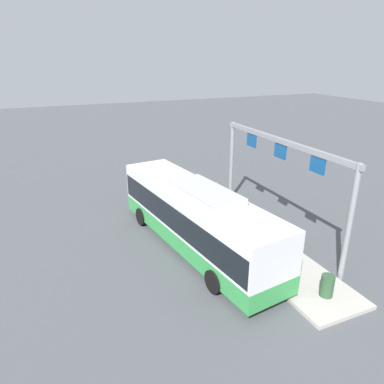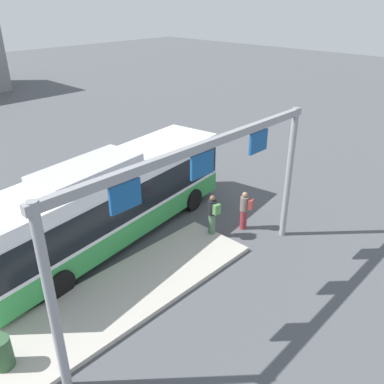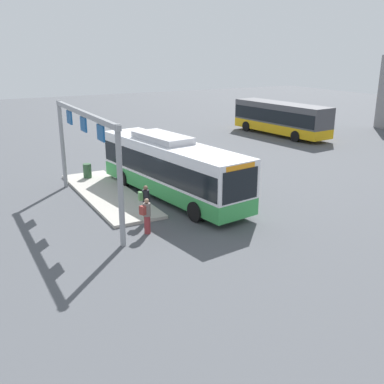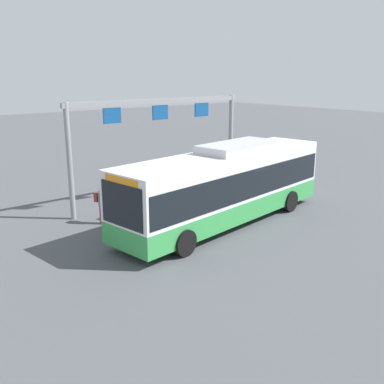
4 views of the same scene
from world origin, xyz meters
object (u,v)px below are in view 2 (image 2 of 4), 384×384
bus_main (109,198)px  trash_bin (2,353)px  person_boarding (245,210)px  person_waiting_near (213,214)px

bus_main → trash_bin: bearing=-158.9°
bus_main → trash_bin: 6.63m
person_boarding → person_waiting_near: size_ratio=1.00×
bus_main → person_waiting_near: bearing=-52.4°
trash_bin → bus_main: bearing=28.9°
bus_main → person_waiting_near: bus_main is taller
person_boarding → trash_bin: size_ratio=1.86×
trash_bin → person_waiting_near: bearing=2.4°
trash_bin → person_boarding: bearing=-1.1°
person_waiting_near → trash_bin: (-8.54, -0.35, -0.44)m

